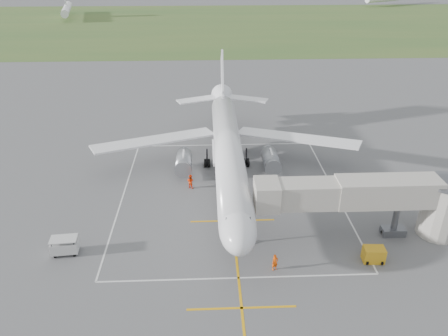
{
  "coord_description": "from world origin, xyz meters",
  "views": [
    {
      "loc": [
        -2.83,
        -53.21,
        29.51
      ],
      "look_at": [
        -0.76,
        -4.0,
        4.0
      ],
      "focal_mm": 35.0,
      "sensor_mm": 36.0,
      "label": 1
    }
  ],
  "objects_px": {
    "ramp_worker_nose": "(275,262)",
    "baggage_cart": "(65,246)",
    "jet_bridge": "(379,199)",
    "gpu_unit": "(374,255)",
    "airliner": "(228,149)",
    "ramp_worker_wing": "(190,181)"
  },
  "relations": [
    {
      "from": "gpu_unit",
      "to": "ramp_worker_nose",
      "type": "bearing_deg",
      "value": -171.57
    },
    {
      "from": "baggage_cart",
      "to": "ramp_worker_wing",
      "type": "distance_m",
      "value": 18.72
    },
    {
      "from": "jet_bridge",
      "to": "gpu_unit",
      "type": "bearing_deg",
      "value": -109.2
    },
    {
      "from": "ramp_worker_nose",
      "to": "jet_bridge",
      "type": "bearing_deg",
      "value": 5.01
    },
    {
      "from": "airliner",
      "to": "ramp_worker_wing",
      "type": "relative_size",
      "value": 24.07
    },
    {
      "from": "jet_bridge",
      "to": "baggage_cart",
      "type": "xyz_separation_m",
      "value": [
        -33.84,
        -1.86,
        -3.76
      ]
    },
    {
      "from": "ramp_worker_nose",
      "to": "baggage_cart",
      "type": "bearing_deg",
      "value": 151.57
    },
    {
      "from": "ramp_worker_nose",
      "to": "ramp_worker_wing",
      "type": "bearing_deg",
      "value": 98.39
    },
    {
      "from": "airliner",
      "to": "gpu_unit",
      "type": "relative_size",
      "value": 20.9
    },
    {
      "from": "baggage_cart",
      "to": "ramp_worker_nose",
      "type": "relative_size",
      "value": 1.59
    },
    {
      "from": "airliner",
      "to": "ramp_worker_wing",
      "type": "distance_m",
      "value": 6.73
    },
    {
      "from": "jet_bridge",
      "to": "ramp_worker_wing",
      "type": "relative_size",
      "value": 12.05
    },
    {
      "from": "gpu_unit",
      "to": "baggage_cart",
      "type": "bearing_deg",
      "value": 178.71
    },
    {
      "from": "ramp_worker_nose",
      "to": "airliner",
      "type": "bearing_deg",
      "value": 81.55
    },
    {
      "from": "airliner",
      "to": "jet_bridge",
      "type": "bearing_deg",
      "value": -42.19
    },
    {
      "from": "jet_bridge",
      "to": "gpu_unit",
      "type": "xyz_separation_m",
      "value": [
        -1.55,
        -4.46,
        -3.95
      ]
    },
    {
      "from": "baggage_cart",
      "to": "gpu_unit",
      "type": "bearing_deg",
      "value": -9.52
    },
    {
      "from": "airliner",
      "to": "baggage_cart",
      "type": "height_order",
      "value": "airliner"
    },
    {
      "from": "gpu_unit",
      "to": "baggage_cart",
      "type": "relative_size",
      "value": 0.77
    },
    {
      "from": "gpu_unit",
      "to": "baggage_cart",
      "type": "xyz_separation_m",
      "value": [
        -32.28,
        2.6,
        0.19
      ]
    },
    {
      "from": "airliner",
      "to": "jet_bridge",
      "type": "relative_size",
      "value": 2.0
    },
    {
      "from": "jet_bridge",
      "to": "ramp_worker_nose",
      "type": "xyz_separation_m",
      "value": [
        -11.97,
        -5.4,
        -3.83
      ]
    }
  ]
}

